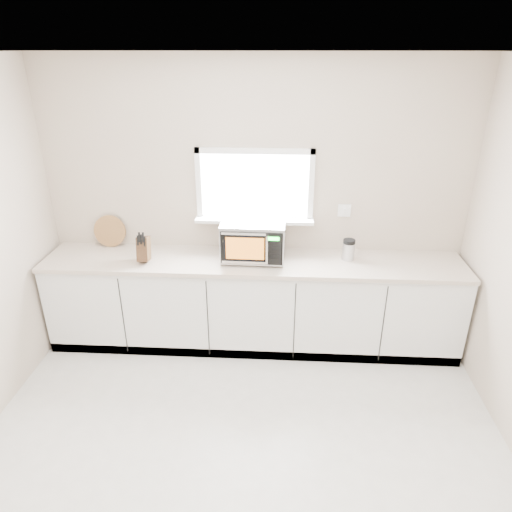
{
  "coord_description": "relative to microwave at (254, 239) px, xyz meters",
  "views": [
    {
      "loc": [
        0.26,
        -2.15,
        2.73
      ],
      "look_at": [
        0.04,
        1.55,
        1.03
      ],
      "focal_mm": 32.0,
      "sensor_mm": 36.0,
      "label": 1
    }
  ],
  "objects": [
    {
      "name": "ground",
      "position": [
        -0.0,
        -1.74,
        -1.11
      ],
      "size": [
        4.0,
        4.0,
        0.0
      ],
      "primitive_type": "plane",
      "color": "beige",
      "rests_on": "ground"
    },
    {
      "name": "back_wall",
      "position": [
        -0.0,
        0.26,
        0.25
      ],
      "size": [
        4.0,
        0.17,
        2.7
      ],
      "color": "beige",
      "rests_on": "ground"
    },
    {
      "name": "cabinets",
      "position": [
        -0.0,
        -0.04,
        -0.67
      ],
      "size": [
        3.92,
        0.6,
        0.88
      ],
      "primitive_type": "cube",
      "color": "silver",
      "rests_on": "ground"
    },
    {
      "name": "countertop",
      "position": [
        -0.0,
        -0.05,
        -0.21
      ],
      "size": [
        3.92,
        0.64,
        0.04
      ],
      "primitive_type": "cube",
      "color": "beige",
      "rests_on": "cabinets"
    },
    {
      "name": "microwave",
      "position": [
        0.0,
        0.0,
        0.0
      ],
      "size": [
        0.58,
        0.49,
        0.37
      ],
      "rotation": [
        0.0,
        0.0,
        -0.02
      ],
      "color": "black",
      "rests_on": "countertop"
    },
    {
      "name": "knife_block",
      "position": [
        -1.0,
        -0.14,
        -0.06
      ],
      "size": [
        0.11,
        0.22,
        0.31
      ],
      "rotation": [
        0.0,
        0.0,
        0.07
      ],
      "color": "#49311A",
      "rests_on": "countertop"
    },
    {
      "name": "cutting_board",
      "position": [
        -1.43,
        0.2,
        -0.04
      ],
      "size": [
        0.32,
        0.08,
        0.31
      ],
      "primitive_type": "cylinder",
      "rotation": [
        1.4,
        0.0,
        0.0
      ],
      "color": "olive",
      "rests_on": "countertop"
    },
    {
      "name": "coffee_grinder",
      "position": [
        0.88,
        0.02,
        -0.09
      ],
      "size": [
        0.12,
        0.12,
        0.2
      ],
      "rotation": [
        0.0,
        0.0,
        0.02
      ],
      "color": "#AFB1B7",
      "rests_on": "countertop"
    }
  ]
}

